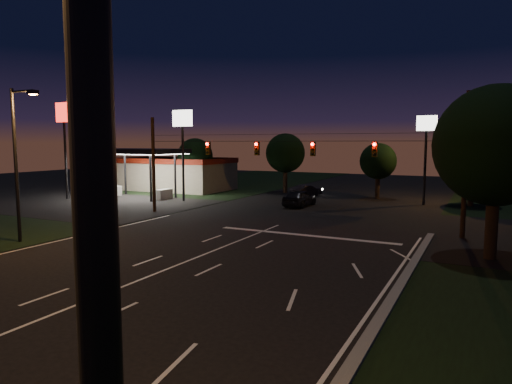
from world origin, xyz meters
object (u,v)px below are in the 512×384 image
Objects in this scene: car_oncoming_a at (300,198)px; car_oncoming_b at (307,191)px; utility_pole_right at (462,238)px; tree_right_near at (497,147)px.

car_oncoming_a reaches higher than car_oncoming_b.
tree_right_near is (1.53, -4.83, 5.68)m from utility_pole_right.
tree_right_near is 1.90× the size of car_oncoming_a.
utility_pole_right is at bearing 107.53° from tree_right_near.
utility_pole_right is 1.96× the size of car_oncoming_a.
car_oncoming_b is (-2.15, 7.63, -0.14)m from car_oncoming_a.
car_oncoming_a is at bearing 125.25° from car_oncoming_b.
utility_pole_right is 2.32× the size of car_oncoming_b.
utility_pole_right is at bearing 150.41° from car_oncoming_a.
utility_pole_right is 1.03× the size of tree_right_near.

